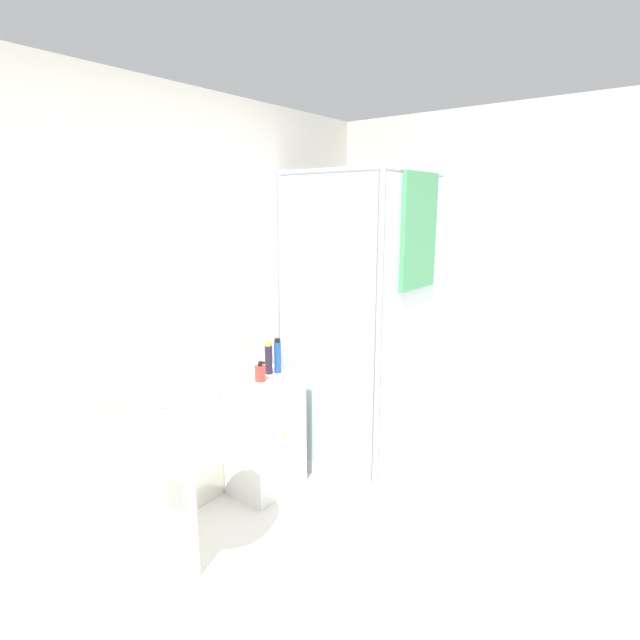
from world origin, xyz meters
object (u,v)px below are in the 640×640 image
at_px(sink, 179,457).
at_px(shampoo_bottle_tall_black, 269,359).
at_px(shampoo_bottle_blue, 278,356).
at_px(soap_dispenser, 260,373).

height_order(sink, shampoo_bottle_tall_black, shampoo_bottle_tall_black).
bearing_deg(sink, shampoo_bottle_blue, 13.44).
bearing_deg(shampoo_bottle_blue, sink, -166.56).
bearing_deg(shampoo_bottle_blue, soap_dispenser, -172.82).
xyz_separation_m(sink, soap_dispenser, (0.78, 0.21, 0.18)).
bearing_deg(shampoo_bottle_tall_black, sink, -163.99).
relative_size(sink, shampoo_bottle_blue, 4.25).
bearing_deg(shampoo_bottle_tall_black, shampoo_bottle_blue, -30.87).
height_order(sink, soap_dispenser, sink).
bearing_deg(soap_dispenser, shampoo_bottle_blue, 7.18).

